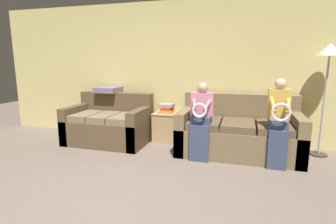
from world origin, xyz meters
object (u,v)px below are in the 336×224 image
child_left_seated (201,118)px  child_right_seated (279,120)px  book_stack (167,108)px  couch_main (238,133)px  couch_side (109,125)px  throw_pillow (108,90)px  floor_lamp (329,59)px  side_shelf (166,127)px

child_left_seated → child_right_seated: 1.08m
child_right_seated → book_stack: child_right_seated is taller
couch_main → couch_side: couch_main is taller
throw_pillow → child_right_seated: bearing=-12.8°
couch_side → child_left_seated: (1.75, -0.37, 0.31)m
child_right_seated → floor_lamp: bearing=43.0°
floor_lamp → throw_pillow: bearing=179.7°
couch_main → throw_pillow: 2.54m
book_stack → floor_lamp: 2.68m
book_stack → side_shelf: bearing=-136.4°
couch_main → throw_pillow: size_ratio=4.42×
couch_side → floor_lamp: 3.74m
couch_main → side_shelf: size_ratio=3.49×
child_right_seated → side_shelf: size_ratio=2.31×
child_right_seated → throw_pillow: bearing=167.2°
side_shelf → book_stack: 0.35m
child_left_seated → floor_lamp: (1.79, 0.66, 0.86)m
couch_main → child_right_seated: child_right_seated is taller
couch_main → couch_side: 2.29m
side_shelf → floor_lamp: (2.54, -0.05, 1.22)m
couch_main → throw_pillow: bearing=173.9°
book_stack → couch_side: bearing=-160.4°
couch_main → side_shelf: (-1.30, 0.29, -0.05)m
side_shelf → throw_pillow: size_ratio=1.27×
couch_side → book_stack: 1.11m
child_right_seated → floor_lamp: floor_lamp is taller
couch_main → couch_side: (-2.29, -0.05, -0.01)m
floor_lamp → child_left_seated: bearing=-159.6°
couch_main → child_left_seated: 0.75m
side_shelf → floor_lamp: 2.82m
child_right_seated → throw_pillow: (-3.00, 0.68, 0.26)m
couch_side → child_left_seated: child_left_seated is taller
child_left_seated → side_shelf: size_ratio=2.16×
couch_side → throw_pillow: 0.71m
couch_main → floor_lamp: floor_lamp is taller
child_right_seated → couch_main: bearing=142.1°
child_left_seated → child_right_seated: bearing=0.2°
child_right_seated → floor_lamp: 1.27m
child_left_seated → book_stack: child_left_seated is taller
child_left_seated → book_stack: (-0.75, 0.72, -0.01)m
couch_side → child_left_seated: bearing=-11.9°
couch_main → book_stack: (-1.29, 0.30, 0.29)m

